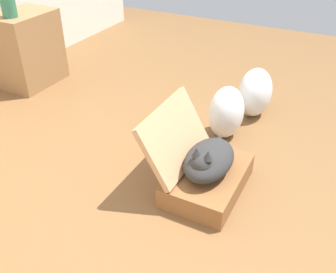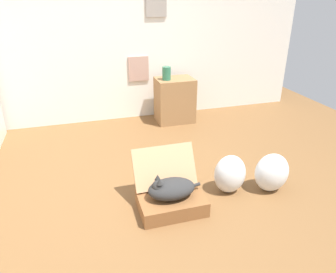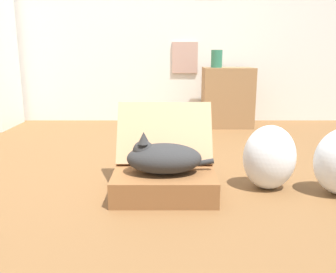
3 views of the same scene
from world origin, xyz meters
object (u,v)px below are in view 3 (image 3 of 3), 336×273
at_px(suitcase_base, 164,184).
at_px(side_table, 227,97).
at_px(plastic_bag_white, 269,157).
at_px(vase_tall, 216,59).
at_px(cat, 162,158).

bearing_deg(suitcase_base, side_table, 71.59).
relative_size(plastic_bag_white, vase_tall, 2.08).
height_order(suitcase_base, plastic_bag_white, plastic_bag_white).
bearing_deg(side_table, vase_tall, -165.40).
relative_size(cat, vase_tall, 2.65).
relative_size(suitcase_base, vase_tall, 3.10).
bearing_deg(plastic_bag_white, cat, -169.54).
height_order(plastic_bag_white, vase_tall, vase_tall).
relative_size(cat, side_table, 0.76).
xyz_separation_m(suitcase_base, cat, (-0.01, 0.00, 0.17)).
xyz_separation_m(cat, side_table, (0.72, 2.14, 0.10)).
bearing_deg(plastic_bag_white, suitcase_base, -169.34).
bearing_deg(plastic_bag_white, side_table, 88.33).
relative_size(suitcase_base, plastic_bag_white, 1.49).
relative_size(suitcase_base, cat, 1.17).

